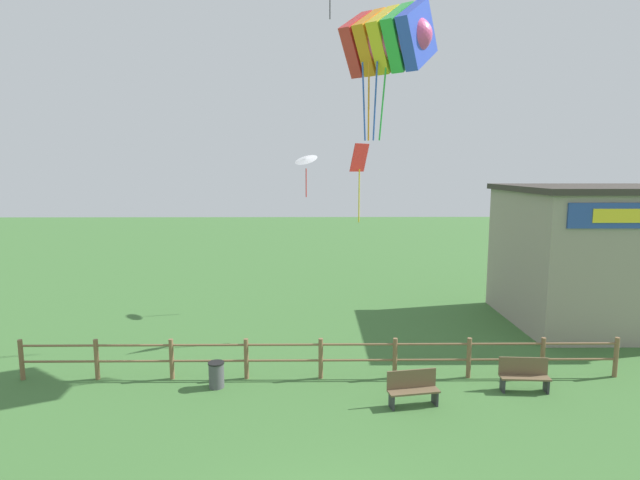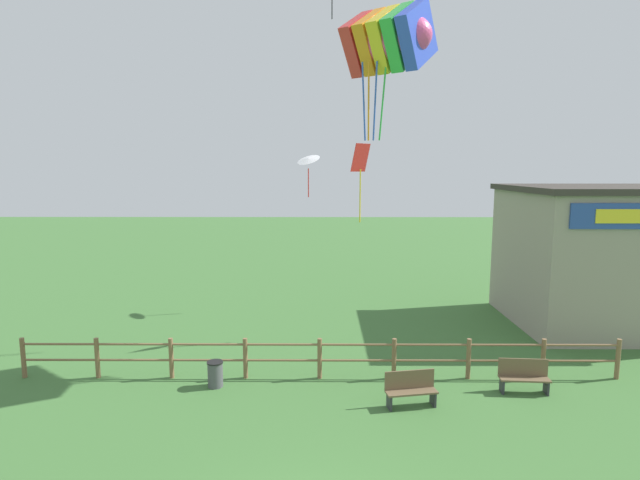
{
  "view_description": "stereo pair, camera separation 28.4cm",
  "coord_description": "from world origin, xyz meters",
  "px_view_note": "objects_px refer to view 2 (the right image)",
  "views": [
    {
      "loc": [
        -0.2,
        -7.24,
        6.48
      ],
      "look_at": [
        0.0,
        9.55,
        4.07
      ],
      "focal_mm": 28.0,
      "sensor_mm": 36.0,
      "label": 1
    },
    {
      "loc": [
        0.09,
        -7.25,
        6.48
      ],
      "look_at": [
        0.0,
        9.55,
        4.07
      ],
      "focal_mm": 28.0,
      "sensor_mm": 36.0,
      "label": 2
    }
  ],
  "objects_px": {
    "kite_red_diamond": "(360,167)",
    "kite_rainbow_parafoil": "(388,40)",
    "trash_bin": "(215,374)",
    "kite_white_delta": "(308,160)",
    "seaside_building": "(600,255)",
    "park_bench_near_fence": "(411,388)",
    "park_bench_by_building": "(524,376)"
  },
  "relations": [
    {
      "from": "park_bench_by_building",
      "to": "trash_bin",
      "type": "height_order",
      "value": "park_bench_by_building"
    },
    {
      "from": "park_bench_by_building",
      "to": "kite_white_delta",
      "type": "relative_size",
      "value": 0.72
    },
    {
      "from": "kite_white_delta",
      "to": "kite_red_diamond",
      "type": "height_order",
      "value": "kite_red_diamond"
    },
    {
      "from": "kite_red_diamond",
      "to": "kite_rainbow_parafoil",
      "type": "bearing_deg",
      "value": -74.02
    },
    {
      "from": "park_bench_near_fence",
      "to": "kite_rainbow_parafoil",
      "type": "xyz_separation_m",
      "value": [
        -0.32,
        3.71,
        10.07
      ]
    },
    {
      "from": "kite_rainbow_parafoil",
      "to": "kite_white_delta",
      "type": "bearing_deg",
      "value": 113.5
    },
    {
      "from": "park_bench_by_building",
      "to": "trash_bin",
      "type": "bearing_deg",
      "value": 178.0
    },
    {
      "from": "park_bench_near_fence",
      "to": "trash_bin",
      "type": "distance_m",
      "value": 5.76
    },
    {
      "from": "kite_red_diamond",
      "to": "park_bench_by_building",
      "type": "bearing_deg",
      "value": -49.4
    },
    {
      "from": "seaside_building",
      "to": "park_bench_by_building",
      "type": "xyz_separation_m",
      "value": [
        -5.66,
        -6.61,
        -2.41
      ]
    },
    {
      "from": "park_bench_by_building",
      "to": "kite_white_delta",
      "type": "bearing_deg",
      "value": 125.44
    },
    {
      "from": "seaside_building",
      "to": "trash_bin",
      "type": "xyz_separation_m",
      "value": [
        -14.74,
        -6.29,
        -2.52
      ]
    },
    {
      "from": "park_bench_by_building",
      "to": "park_bench_near_fence",
      "type": "bearing_deg",
      "value": -165.78
    },
    {
      "from": "seaside_building",
      "to": "trash_bin",
      "type": "relative_size",
      "value": 9.21
    },
    {
      "from": "trash_bin",
      "to": "kite_rainbow_parafoil",
      "type": "height_order",
      "value": "kite_rainbow_parafoil"
    },
    {
      "from": "kite_red_diamond",
      "to": "park_bench_near_fence",
      "type": "bearing_deg",
      "value": -80.7
    },
    {
      "from": "park_bench_by_building",
      "to": "kite_rainbow_parafoil",
      "type": "bearing_deg",
      "value": 143.09
    },
    {
      "from": "kite_white_delta",
      "to": "kite_red_diamond",
      "type": "distance_m",
      "value": 4.51
    },
    {
      "from": "seaside_building",
      "to": "park_bench_by_building",
      "type": "height_order",
      "value": "seaside_building"
    },
    {
      "from": "park_bench_by_building",
      "to": "kite_rainbow_parafoil",
      "type": "distance_m",
      "value": 11.12
    },
    {
      "from": "kite_white_delta",
      "to": "kite_red_diamond",
      "type": "relative_size",
      "value": 0.67
    },
    {
      "from": "kite_rainbow_parafoil",
      "to": "seaside_building",
      "type": "bearing_deg",
      "value": 21.81
    },
    {
      "from": "park_bench_by_building",
      "to": "trash_bin",
      "type": "xyz_separation_m",
      "value": [
        -9.09,
        0.32,
        -0.11
      ]
    },
    {
      "from": "trash_bin",
      "to": "park_bench_near_fence",
      "type": "bearing_deg",
      "value": -11.95
    },
    {
      "from": "park_bench_near_fence",
      "to": "park_bench_by_building",
      "type": "relative_size",
      "value": 1.02
    },
    {
      "from": "kite_red_diamond",
      "to": "kite_white_delta",
      "type": "bearing_deg",
      "value": 117.58
    },
    {
      "from": "kite_white_delta",
      "to": "park_bench_by_building",
      "type": "bearing_deg",
      "value": -54.56
    },
    {
      "from": "park_bench_near_fence",
      "to": "trash_bin",
      "type": "bearing_deg",
      "value": 168.05
    },
    {
      "from": "seaside_building",
      "to": "park_bench_near_fence",
      "type": "distance_m",
      "value": 12.03
    },
    {
      "from": "kite_rainbow_parafoil",
      "to": "kite_white_delta",
      "type": "height_order",
      "value": "kite_rainbow_parafoil"
    },
    {
      "from": "trash_bin",
      "to": "kite_white_delta",
      "type": "xyz_separation_m",
      "value": [
        2.56,
        8.85,
        6.49
      ]
    },
    {
      "from": "seaside_building",
      "to": "park_bench_near_fence",
      "type": "height_order",
      "value": "seaside_building"
    }
  ]
}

